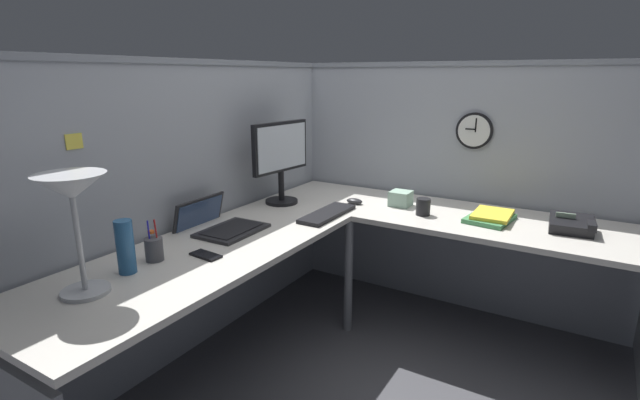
% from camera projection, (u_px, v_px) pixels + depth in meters
% --- Properties ---
extents(ground_plane, '(6.80, 6.80, 0.00)m').
position_uv_depth(ground_plane, '(359.00, 350.00, 2.61)').
color(ground_plane, '#47474C').
extents(cubicle_wall_back, '(2.57, 0.12, 1.58)m').
position_uv_depth(cubicle_wall_back, '(190.00, 208.00, 2.54)').
color(cubicle_wall_back, '#999EA8').
rests_on(cubicle_wall_back, ground).
extents(cubicle_wall_right, '(0.12, 2.37, 1.58)m').
position_uv_depth(cubicle_wall_right, '(459.00, 188.00, 2.99)').
color(cubicle_wall_right, '#999EA8').
rests_on(cubicle_wall_right, ground).
extents(desk, '(2.35, 2.15, 0.73)m').
position_uv_depth(desk, '(358.00, 255.00, 2.30)').
color(desk, beige).
rests_on(desk, ground).
extents(monitor, '(0.46, 0.20, 0.50)m').
position_uv_depth(monitor, '(281.00, 156.00, 2.80)').
color(monitor, black).
rests_on(monitor, desk).
extents(laptop, '(0.35, 0.39, 0.22)m').
position_uv_depth(laptop, '(217.00, 224.00, 2.39)').
color(laptop, '#232326').
rests_on(laptop, desk).
extents(keyboard, '(0.43, 0.14, 0.02)m').
position_uv_depth(keyboard, '(327.00, 214.00, 2.62)').
color(keyboard, black).
rests_on(keyboard, desk).
extents(computer_mouse, '(0.06, 0.10, 0.03)m').
position_uv_depth(computer_mouse, '(354.00, 201.00, 2.85)').
color(computer_mouse, '#232326').
rests_on(computer_mouse, desk).
extents(desk_lamp_dome, '(0.24, 0.24, 0.44)m').
position_uv_depth(desk_lamp_dome, '(72.00, 197.00, 1.60)').
color(desk_lamp_dome, '#B7BABF').
rests_on(desk_lamp_dome, desk).
extents(pen_cup, '(0.08, 0.08, 0.18)m').
position_uv_depth(pen_cup, '(154.00, 249.00, 1.98)').
color(pen_cup, '#4C4C51').
rests_on(pen_cup, desk).
extents(cell_phone, '(0.08, 0.15, 0.01)m').
position_uv_depth(cell_phone, '(206.00, 255.00, 2.03)').
color(cell_phone, black).
rests_on(cell_phone, desk).
extents(thermos_flask, '(0.07, 0.07, 0.22)m').
position_uv_depth(thermos_flask, '(125.00, 247.00, 1.84)').
color(thermos_flask, '#26598C').
rests_on(thermos_flask, desk).
extents(office_phone, '(0.21, 0.22, 0.11)m').
position_uv_depth(office_phone, '(573.00, 225.00, 2.34)').
color(office_phone, black).
rests_on(office_phone, desk).
extents(book_stack, '(0.31, 0.24, 0.04)m').
position_uv_depth(book_stack, '(491.00, 217.00, 2.53)').
color(book_stack, '#3F7F4C').
rests_on(book_stack, desk).
extents(coffee_mug, '(0.08, 0.08, 0.10)m').
position_uv_depth(coffee_mug, '(423.00, 207.00, 2.62)').
color(coffee_mug, black).
rests_on(coffee_mug, desk).
extents(tissue_box, '(0.12, 0.12, 0.09)m').
position_uv_depth(tissue_box, '(401.00, 198.00, 2.81)').
color(tissue_box, '#8CAD99').
rests_on(tissue_box, desk).
extents(wall_clock, '(0.04, 0.22, 0.22)m').
position_uv_depth(wall_clock, '(474.00, 131.00, 2.81)').
color(wall_clock, black).
extents(pinned_note_leftmost, '(0.07, 0.00, 0.06)m').
position_uv_depth(pinned_note_leftmost, '(74.00, 141.00, 1.87)').
color(pinned_note_leftmost, '#EAD84C').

